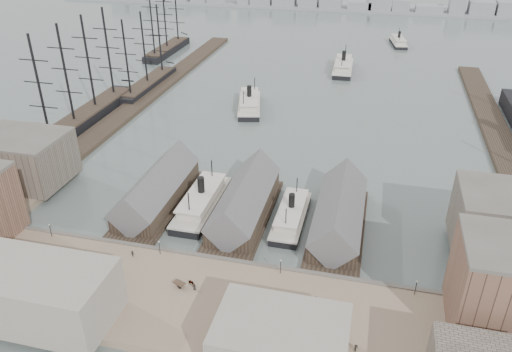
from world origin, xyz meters
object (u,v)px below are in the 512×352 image
(tram, at_px, (480,338))
(horse_cart_left, at_px, (80,253))
(horse_cart_center, at_px, (187,283))
(ferry_docked_west, at_px, (202,201))
(horse_cart_right, at_px, (266,314))

(tram, bearing_deg, horse_cart_left, -174.43)
(horse_cart_left, xyz_separation_m, horse_cart_center, (28.93, -3.89, -0.04))
(ferry_docked_west, bearing_deg, horse_cart_center, -76.08)
(ferry_docked_west, bearing_deg, horse_cart_right, -54.79)
(tram, xyz_separation_m, horse_cart_left, (-89.89, 6.32, -0.99))
(horse_cart_center, bearing_deg, tram, -71.30)
(horse_cart_center, bearing_deg, horse_cart_left, 103.34)
(ferry_docked_west, distance_m, horse_cart_left, 36.71)
(horse_cart_center, distance_m, horse_cart_right, 19.93)
(tram, height_order, horse_cart_right, tram)
(tram, relative_size, horse_cart_center, 2.09)
(horse_cart_left, bearing_deg, horse_cart_right, -98.33)
(tram, bearing_deg, horse_cart_center, -172.69)
(horse_cart_left, relative_size, horse_cart_right, 0.98)
(horse_cart_center, bearing_deg, ferry_docked_west, 34.90)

